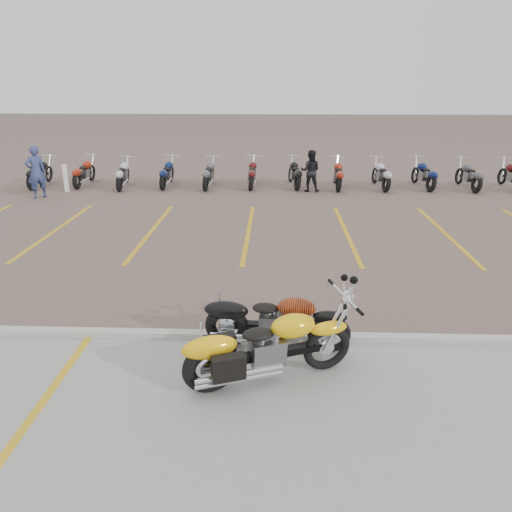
{
  "coord_description": "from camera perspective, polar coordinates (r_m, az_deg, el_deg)",
  "views": [
    {
      "loc": [
        0.71,
        -9.2,
        4.05
      ],
      "look_at": [
        0.37,
        -0.05,
        0.75
      ],
      "focal_mm": 35.0,
      "sensor_mm": 36.0,
      "label": 1
    }
  ],
  "objects": [
    {
      "name": "apron_stripe",
      "position": [
        6.89,
        -25.67,
        -18.33
      ],
      "size": [
        0.12,
        5.0,
        0.0
      ],
      "primitive_type": "cube",
      "color": "gold",
      "rests_on": "concrete_apron"
    },
    {
      "name": "curb",
      "position": [
        8.26,
        -3.09,
        -9.08
      ],
      "size": [
        60.0,
        0.18,
        0.12
      ],
      "primitive_type": "cube",
      "color": "#ADAAA3",
      "rests_on": "ground"
    },
    {
      "name": "parking_stripes",
      "position": [
        13.82,
        -0.88,
        2.8
      ],
      "size": [
        38.0,
        5.5,
        0.01
      ],
      "primitive_type": null,
      "color": "gold",
      "rests_on": "ground"
    },
    {
      "name": "concrete_apron",
      "position": [
        6.24,
        -5.25,
        -20.66
      ],
      "size": [
        60.0,
        5.0,
        0.01
      ],
      "primitive_type": "cube",
      "color": "#9E9B93",
      "rests_on": "ground"
    },
    {
      "name": "bollard",
      "position": [
        19.97,
        -20.91,
        8.29
      ],
      "size": [
        0.18,
        0.18,
        1.0
      ],
      "primitive_type": "cube",
      "rotation": [
        0.0,
        0.0,
        0.22
      ],
      "color": "white",
      "rests_on": "ground"
    },
    {
      "name": "flame_cruiser",
      "position": [
        7.79,
        2.02,
        -7.59
      ],
      "size": [
        2.27,
        0.44,
        0.94
      ],
      "rotation": [
        0.11,
        0.0,
        -0.11
      ],
      "color": "black",
      "rests_on": "ground"
    },
    {
      "name": "bg_bike_row",
      "position": [
        19.37,
        1.87,
        9.4
      ],
      "size": [
        18.86,
        2.02,
        1.1
      ],
      "color": "black",
      "rests_on": "ground"
    },
    {
      "name": "person_b",
      "position": [
        18.79,
        6.23,
        9.64
      ],
      "size": [
        0.81,
        0.67,
        1.53
      ],
      "primitive_type": "imported",
      "rotation": [
        0.0,
        0.0,
        3.01
      ],
      "color": "black",
      "rests_on": "ground"
    },
    {
      "name": "yellow_cruiser",
      "position": [
        6.99,
        1.05,
        -10.65
      ],
      "size": [
        2.36,
        0.99,
        1.01
      ],
      "rotation": [
        0.09,
        0.0,
        0.35
      ],
      "color": "black",
      "rests_on": "ground"
    },
    {
      "name": "person_a",
      "position": [
        19.25,
        -23.84,
        8.78
      ],
      "size": [
        0.78,
        0.78,
        1.83
      ],
      "primitive_type": "imported",
      "rotation": [
        0.0,
        0.0,
        3.91
      ],
      "color": "navy",
      "rests_on": "ground"
    },
    {
      "name": "ground",
      "position": [
        10.08,
        -2.07,
        -3.88
      ],
      "size": [
        100.0,
        100.0,
        0.0
      ],
      "primitive_type": "plane",
      "color": "#705950",
      "rests_on": "ground"
    }
  ]
}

